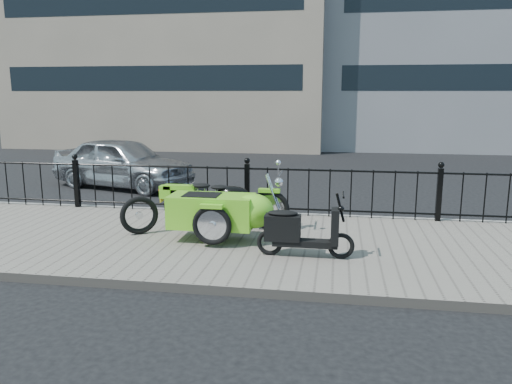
% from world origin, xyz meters
% --- Properties ---
extents(ground, '(120.00, 120.00, 0.00)m').
position_xyz_m(ground, '(0.00, 0.00, 0.00)').
color(ground, black).
rests_on(ground, ground).
extents(sidewalk, '(30.00, 3.80, 0.12)m').
position_xyz_m(sidewalk, '(0.00, -0.50, 0.06)').
color(sidewalk, slate).
rests_on(sidewalk, ground).
extents(curb, '(30.00, 0.10, 0.12)m').
position_xyz_m(curb, '(0.00, 1.44, 0.06)').
color(curb, gray).
rests_on(curb, ground).
extents(iron_fence, '(14.11, 0.11, 1.08)m').
position_xyz_m(iron_fence, '(0.00, 1.30, 0.59)').
color(iron_fence, black).
rests_on(iron_fence, sidewalk).
extents(building_tan, '(14.00, 8.01, 12.00)m').
position_xyz_m(building_tan, '(-6.00, 15.99, 6.00)').
color(building_tan, gray).
rests_on(building_tan, ground).
extents(motorcycle_sidecar, '(2.28, 1.48, 0.98)m').
position_xyz_m(motorcycle_sidecar, '(-0.05, -0.41, 0.59)').
color(motorcycle_sidecar, black).
rests_on(motorcycle_sidecar, sidewalk).
extents(scooter, '(1.37, 0.40, 0.93)m').
position_xyz_m(scooter, '(1.17, -1.12, 0.48)').
color(scooter, black).
rests_on(scooter, sidewalk).
extents(spare_tire, '(0.57, 0.43, 0.63)m').
position_xyz_m(spare_tire, '(-1.48, -0.40, 0.43)').
color(spare_tire, black).
rests_on(spare_tire, sidewalk).
extents(sedan_car, '(4.07, 2.55, 1.29)m').
position_xyz_m(sedan_car, '(-3.76, 4.10, 0.65)').
color(sedan_car, '#ADAFB4').
rests_on(sedan_car, ground).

